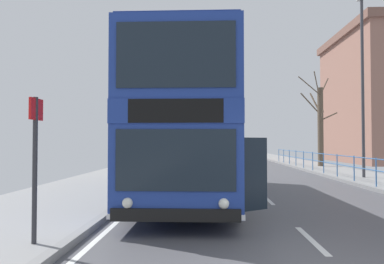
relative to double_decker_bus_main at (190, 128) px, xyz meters
name	(u,v)px	position (x,y,z in m)	size (l,w,h in m)	color
double_decker_bus_main	(190,128)	(0.00, 0.00, 0.00)	(3.27, 10.92, 4.35)	navy
pedestrian_railing_far_kerb	(337,161)	(6.94, 6.06, -1.41)	(0.05, 29.03, 1.09)	#386BA8
bus_stop_sign_near	(35,152)	(-2.27, -6.25, -0.64)	(0.08, 0.44, 2.41)	#2D2D33
street_lamp_far_side	(362,73)	(8.04, 5.65, 2.87)	(0.28, 0.60, 8.77)	#38383D
bare_tree_far_00	(320,124)	(8.60, 14.15, 0.82)	(2.70, 2.50, 6.51)	brown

